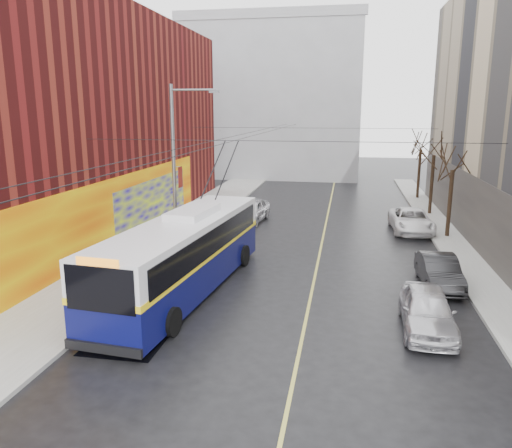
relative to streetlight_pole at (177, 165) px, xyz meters
The scene contains 21 objects.
ground 12.70m from the streetlight_pole, 58.46° to the right, with size 140.00×140.00×0.00m, color black.
sidewalk_left 5.50m from the streetlight_pole, 132.95° to the left, with size 4.00×60.00×0.15m, color gray.
sidewalk_right 16.00m from the streetlight_pole, ahead, with size 2.00×60.00×0.15m, color gray.
lane_line 9.89m from the streetlight_pole, 27.64° to the left, with size 0.12×50.00×0.01m, color #BFB74C.
building_left 10.84m from the streetlight_pole, 157.92° to the left, with size 12.11×36.00×14.00m.
building_far 35.24m from the streetlight_pole, 89.77° to the left, with size 20.50×12.10×18.00m.
streetlight_pole is the anchor object (origin of this frame).
catenary_wires 6.14m from the streetlight_pole, 52.95° to the left, with size 18.00×60.00×0.22m.
tree_near 16.28m from the streetlight_pole, 21.62° to the left, with size 3.20×3.20×6.40m.
tree_mid 19.96m from the streetlight_pole, 40.65° to the left, with size 3.20×3.20×6.68m.
tree_far 25.09m from the streetlight_pole, 52.88° to the left, with size 3.20×3.20×6.57m.
puddle 11.45m from the streetlight_pole, 79.99° to the right, with size 2.56×3.61×0.01m, color black.
pigeons_flying 4.04m from the streetlight_pole, 23.73° to the left, with size 2.90×2.53×0.67m.
trolleybus 6.87m from the streetlight_pole, 68.77° to the right, with size 3.98×13.07×6.12m.
parked_car_a 14.91m from the streetlight_pole, 33.64° to the right, with size 1.78×4.43×1.51m, color silver.
parked_car_b 14.12m from the streetlight_pole, 13.30° to the right, with size 1.48×4.25×1.40m, color #232326.
parked_car_c 15.62m from the streetlight_pole, 29.35° to the left, with size 2.44×5.28×1.47m, color white.
following_car 9.54m from the streetlight_pole, 74.07° to the left, with size 1.92×4.77×1.63m, color silver.
pedestrian_a 4.09m from the streetlight_pole, 139.77° to the right, with size 0.62×0.41×1.70m, color black.
pedestrian_b 4.13m from the streetlight_pole, 166.88° to the left, with size 0.77×0.60×1.57m, color black.
pedestrian_c 4.51m from the streetlight_pole, 126.31° to the right, with size 1.09×0.63×1.69m, color black.
Camera 1 is at (2.79, -15.33, 7.70)m, focal length 35.00 mm.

